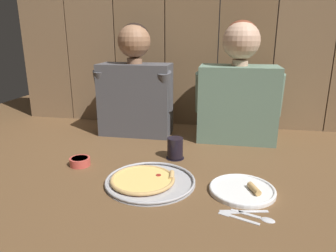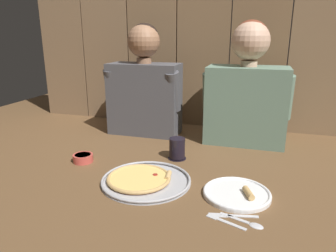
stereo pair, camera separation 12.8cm
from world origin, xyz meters
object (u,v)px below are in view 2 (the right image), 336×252
at_px(pizza_tray, 143,179).
at_px(diner_left, 144,85).
at_px(dinner_plate, 237,193).
at_px(diner_right, 247,90).
at_px(drinking_glass, 177,149).
at_px(dipping_bowl, 83,158).

distance_m(pizza_tray, diner_left, 0.68).
relative_size(dinner_plate, diner_right, 0.39).
relative_size(drinking_glass, diner_right, 0.16).
bearing_deg(drinking_glass, dinner_plate, -42.84).
xyz_separation_m(pizza_tray, diner_left, (-0.21, 0.59, 0.27)).
height_order(pizza_tray, diner_right, diner_right).
distance_m(dipping_bowl, diner_left, 0.56).
bearing_deg(diner_left, dinner_plate, -46.43).
distance_m(pizza_tray, diner_right, 0.73).
height_order(dinner_plate, diner_right, diner_right).
height_order(drinking_glass, dipping_bowl, drinking_glass).
bearing_deg(diner_right, drinking_glass, -130.07).
distance_m(drinking_glass, diner_left, 0.49).
xyz_separation_m(diner_left, diner_right, (0.55, 0.00, 0.00)).
relative_size(pizza_tray, dinner_plate, 1.45).
bearing_deg(dipping_bowl, diner_right, 35.85).
bearing_deg(drinking_glass, diner_right, 49.93).
bearing_deg(dinner_plate, dipping_bowl, 170.57).
distance_m(pizza_tray, dipping_bowl, 0.34).
bearing_deg(diner_right, dipping_bowl, -144.15).
relative_size(dipping_bowl, diner_left, 0.15).
bearing_deg(dinner_plate, diner_right, 91.29).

